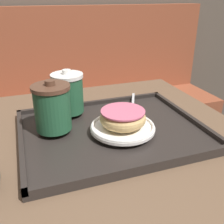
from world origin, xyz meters
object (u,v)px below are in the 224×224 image
coffee_cup_front (52,107)px  coffee_cup_rear (68,93)px  donut_chocolate_glazed (123,118)px  spoon (133,106)px

coffee_cup_front → coffee_cup_rear: size_ratio=1.03×
coffee_cup_front → coffee_cup_rear: 0.11m
coffee_cup_front → donut_chocolate_glazed: (0.17, -0.07, -0.03)m
donut_chocolate_glazed → spoon: (0.08, 0.12, -0.03)m
coffee_cup_rear → donut_chocolate_glazed: (0.11, -0.16, -0.02)m
coffee_cup_rear → donut_chocolate_glazed: bearing=-55.8°
coffee_cup_rear → donut_chocolate_glazed: 0.20m
coffee_cup_front → spoon: 0.26m
coffee_cup_front → coffee_cup_rear: (0.06, 0.10, -0.00)m
coffee_cup_front → spoon: size_ratio=0.86×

